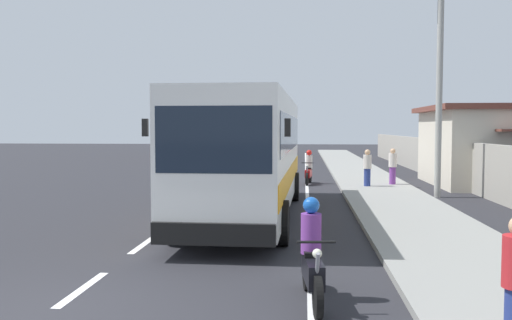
% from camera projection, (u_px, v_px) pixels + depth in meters
% --- Properties ---
extents(ground_plane, '(160.00, 160.00, 0.00)m').
position_uv_depth(ground_plane, '(53.00, 310.00, 8.02)').
color(ground_plane, '#28282D').
extents(sidewalk_kerb, '(3.20, 90.00, 0.14)m').
position_uv_depth(sidewalk_kerb, '(403.00, 210.00, 17.36)').
color(sidewalk_kerb, gray).
rests_on(sidewalk_kerb, ground).
extents(lane_markings, '(3.94, 71.00, 0.01)m').
position_uv_depth(lane_markings, '(270.00, 194.00, 22.09)').
color(lane_markings, white).
rests_on(lane_markings, ground).
extents(boundary_wall, '(0.24, 60.00, 2.07)m').
position_uv_depth(boundary_wall, '(485.00, 171.00, 20.95)').
color(boundary_wall, '#9E998E').
rests_on(boundary_wall, ground).
extents(coach_bus_foreground, '(3.09, 11.94, 3.83)m').
position_uv_depth(coach_bus_foreground, '(249.00, 150.00, 16.56)').
color(coach_bus_foreground, white).
rests_on(coach_bus_foreground, ground).
extents(coach_bus_far_lane, '(3.14, 10.65, 3.95)m').
position_uv_depth(coach_bus_far_lane, '(244.00, 134.00, 49.14)').
color(coach_bus_far_lane, red).
rests_on(coach_bus_far_lane, ground).
extents(motorcycle_beside_bus, '(0.56, 1.96, 1.61)m').
position_uv_depth(motorcycle_beside_bus, '(312.00, 260.00, 8.39)').
color(motorcycle_beside_bus, black).
rests_on(motorcycle_beside_bus, ground).
extents(motorcycle_trailing, '(0.56, 1.96, 1.62)m').
position_uv_depth(motorcycle_trailing, '(309.00, 170.00, 25.91)').
color(motorcycle_trailing, black).
rests_on(motorcycle_trailing, ground).
extents(pedestrian_near_kerb, '(0.36, 0.36, 1.59)m').
position_uv_depth(pedestrian_near_kerb, '(367.00, 167.00, 23.70)').
color(pedestrian_near_kerb, navy).
rests_on(pedestrian_near_kerb, sidewalk_kerb).
extents(pedestrian_far_walk, '(0.36, 0.36, 1.61)m').
position_uv_depth(pedestrian_far_walk, '(393.00, 166.00, 24.45)').
color(pedestrian_far_walk, '#75388E').
rests_on(pedestrian_far_walk, sidewalk_kerb).
extents(utility_pole_mid, '(1.88, 0.24, 8.79)m').
position_uv_depth(utility_pole_mid, '(440.00, 77.00, 20.73)').
color(utility_pole_mid, '#9E9E99').
rests_on(utility_pole_mid, ground).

